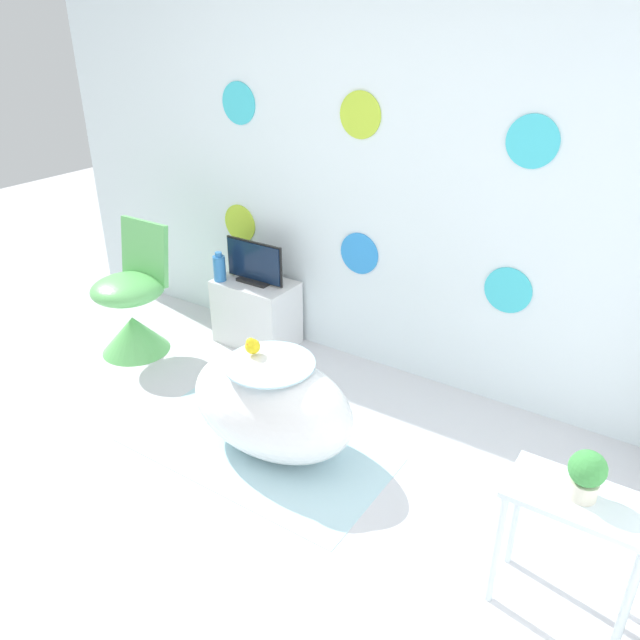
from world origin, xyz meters
The scene contains 11 objects.
ground_plane centered at (0.00, 0.00, 0.00)m, with size 12.00×12.00×0.00m, color silver.
wall_back_dotted centered at (0.00, 1.92, 1.30)m, with size 4.95×0.05×2.60m.
rug centered at (0.07, 0.75, 0.00)m, with size 1.40×0.74×0.01m.
bathtub centered at (0.13, 0.82, 0.27)m, with size 0.93×0.56×0.54m.
rubber_duck centered at (0.01, 0.82, 0.58)m, with size 0.08×0.09×0.09m.
chair centered at (-1.29, 1.15, 0.29)m, with size 0.48×0.48×0.87m.
tv_cabinet centered at (-0.68, 1.70, 0.23)m, with size 0.54×0.34×0.45m.
tv centered at (-0.68, 1.70, 0.58)m, with size 0.45×0.12×0.28m.
vase centered at (-0.89, 1.59, 0.54)m, with size 0.08×0.08×0.20m.
side_table centered at (1.65, 0.65, 0.44)m, with size 0.51×0.28×0.56m.
potted_plant_left centered at (1.65, 0.65, 0.66)m, with size 0.13×0.13×0.19m.
Camera 1 is at (1.81, -1.27, 2.11)m, focal length 35.00 mm.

